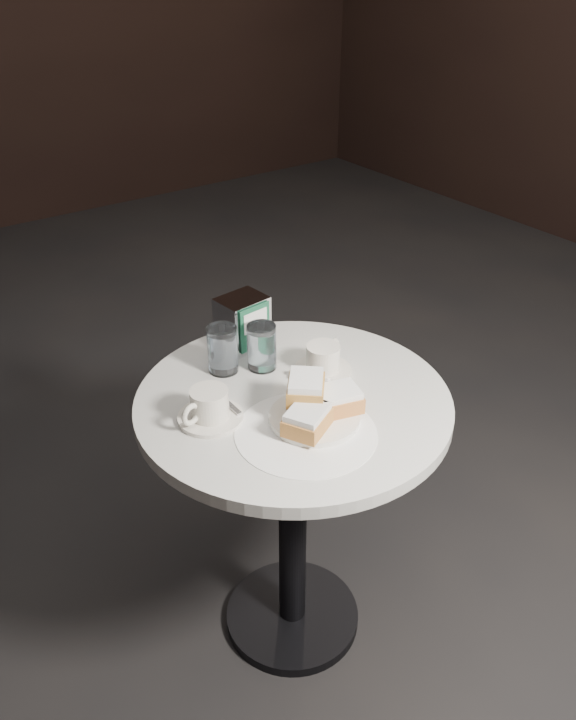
# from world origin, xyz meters

# --- Properties ---
(ground) EXTENTS (7.00, 7.00, 0.00)m
(ground) POSITION_xyz_m (0.00, 0.00, 0.00)
(ground) COLOR black
(ground) RESTS_ON ground
(cafe_table) EXTENTS (0.70, 0.70, 0.74)m
(cafe_table) POSITION_xyz_m (0.00, 0.00, 0.55)
(cafe_table) COLOR black
(cafe_table) RESTS_ON ground
(sugar_spill) EXTENTS (0.36, 0.36, 0.00)m
(sugar_spill) POSITION_xyz_m (-0.06, -0.12, 0.75)
(sugar_spill) COLOR white
(sugar_spill) RESTS_ON cafe_table
(beignet_plate) EXTENTS (0.22, 0.22, 0.09)m
(beignet_plate) POSITION_xyz_m (-0.01, -0.10, 0.78)
(beignet_plate) COLOR silver
(beignet_plate) RESTS_ON cafe_table
(coffee_cup_left) EXTENTS (0.17, 0.17, 0.07)m
(coffee_cup_left) POSITION_xyz_m (-0.19, 0.03, 0.78)
(coffee_cup_left) COLOR silver
(coffee_cup_left) RESTS_ON cafe_table
(coffee_cup_right) EXTENTS (0.18, 0.18, 0.07)m
(coffee_cup_right) POSITION_xyz_m (0.12, 0.04, 0.78)
(coffee_cup_right) COLOR silver
(coffee_cup_right) RESTS_ON cafe_table
(water_glass_left) EXTENTS (0.08, 0.08, 0.11)m
(water_glass_left) POSITION_xyz_m (-0.07, 0.18, 0.80)
(water_glass_left) COLOR white
(water_glass_left) RESTS_ON cafe_table
(water_glass_right) EXTENTS (0.09, 0.09, 0.11)m
(water_glass_right) POSITION_xyz_m (0.01, 0.14, 0.80)
(water_glass_right) COLOR silver
(water_glass_right) RESTS_ON cafe_table
(napkin_dispenser) EXTENTS (0.12, 0.11, 0.13)m
(napkin_dispenser) POSITION_xyz_m (0.03, 0.25, 0.81)
(napkin_dispenser) COLOR silver
(napkin_dispenser) RESTS_ON cafe_table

